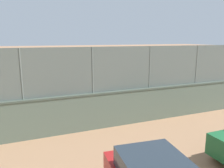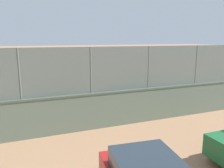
# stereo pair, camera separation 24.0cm
# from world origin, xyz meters

# --- Properties ---
(ground_plane) EXTENTS (260.00, 260.00, 0.00)m
(ground_plane) POSITION_xyz_m (0.00, 0.00, 0.00)
(ground_plane) COLOR tan
(perimeter_wall) EXTENTS (31.87, 1.38, 1.83)m
(perimeter_wall) POSITION_xyz_m (-1.03, 11.46, 0.92)
(perimeter_wall) COLOR slate
(perimeter_wall) RESTS_ON ground_plane
(fence_panel_on_wall) EXTENTS (31.29, 1.04, 2.19)m
(fence_panel_on_wall) POSITION_xyz_m (-1.03, 11.46, 2.93)
(fence_panel_on_wall) COLOR slate
(fence_panel_on_wall) RESTS_ON perimeter_wall
(player_near_wall_returning) EXTENTS (1.23, 0.73, 1.68)m
(player_near_wall_returning) POSITION_xyz_m (-1.82, 6.98, 0.99)
(player_near_wall_returning) COLOR #591919
(player_near_wall_returning) RESTS_ON ground_plane
(player_crossing_court) EXTENTS (1.19, 0.73, 1.59)m
(player_crossing_court) POSITION_xyz_m (0.45, 2.09, 0.93)
(player_crossing_court) COLOR #591919
(player_crossing_court) RESTS_ON ground_plane
(sports_ball) EXTENTS (0.18, 0.18, 0.18)m
(sports_ball) POSITION_xyz_m (-1.56, 7.50, 0.09)
(sports_ball) COLOR white
(sports_ball) RESTS_ON ground_plane
(spare_ball_by_wall) EXTENTS (0.09, 0.09, 0.09)m
(spare_ball_by_wall) POSITION_xyz_m (3.68, 10.26, 0.04)
(spare_ball_by_wall) COLOR white
(spare_ball_by_wall) RESTS_ON ground_plane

